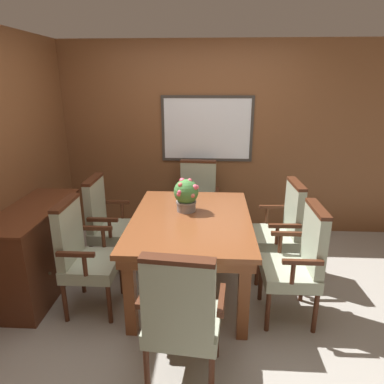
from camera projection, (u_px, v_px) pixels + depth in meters
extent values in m
plane|color=#A39E93|center=(191.00, 306.00, 3.14)|extent=(14.00, 14.00, 0.00)
cube|color=brown|center=(199.00, 141.00, 4.44)|extent=(7.20, 0.06, 2.45)
cube|color=white|center=(207.00, 129.00, 4.35)|extent=(1.09, 0.01, 0.76)
cube|color=#38332D|center=(208.00, 97.00, 4.22)|extent=(1.16, 0.02, 0.04)
cube|color=#38332D|center=(207.00, 160.00, 4.47)|extent=(1.16, 0.02, 0.03)
cube|color=#38332D|center=(163.00, 129.00, 4.38)|extent=(0.04, 0.02, 0.76)
cube|color=#38332D|center=(252.00, 129.00, 4.32)|extent=(0.03, 0.02, 0.76)
cube|color=brown|center=(130.00, 295.00, 2.71)|extent=(0.09, 0.09, 0.72)
cube|color=brown|center=(244.00, 299.00, 2.67)|extent=(0.09, 0.09, 0.72)
cube|color=brown|center=(156.00, 227.00, 3.95)|extent=(0.09, 0.09, 0.72)
cube|color=brown|center=(234.00, 229.00, 3.90)|extent=(0.09, 0.09, 0.72)
cube|color=brown|center=(191.00, 226.00, 3.21)|extent=(1.05, 1.46, 0.09)
cube|color=brown|center=(191.00, 220.00, 3.19)|extent=(1.11, 1.52, 0.04)
cylinder|color=#472314|center=(251.00, 249.00, 3.82)|extent=(0.04, 0.04, 0.37)
cylinder|color=#472314|center=(257.00, 269.00, 3.42)|extent=(0.04, 0.04, 0.37)
cylinder|color=#472314|center=(285.00, 249.00, 3.82)|extent=(0.04, 0.04, 0.37)
cylinder|color=#472314|center=(296.00, 269.00, 3.41)|extent=(0.04, 0.04, 0.37)
cube|color=#9EA88E|center=(274.00, 238.00, 3.54)|extent=(0.46, 0.50, 0.11)
cube|color=#9EA88E|center=(294.00, 210.00, 3.44)|extent=(0.10, 0.45, 0.51)
cube|color=#472314|center=(297.00, 184.00, 3.36)|extent=(0.11, 0.45, 0.03)
cylinder|color=#472314|center=(267.00, 215.00, 3.73)|extent=(0.04, 0.04, 0.19)
cube|color=#472314|center=(274.00, 207.00, 3.70)|extent=(0.31, 0.05, 0.04)
cylinder|color=#472314|center=(277.00, 235.00, 3.26)|extent=(0.04, 0.04, 0.19)
cube|color=#472314|center=(285.00, 226.00, 3.23)|extent=(0.31, 0.05, 0.04)
cylinder|color=#472314|center=(109.00, 304.00, 2.88)|extent=(0.04, 0.04, 0.37)
cylinder|color=#472314|center=(122.00, 276.00, 3.28)|extent=(0.04, 0.04, 0.37)
cylinder|color=#472314|center=(65.00, 302.00, 2.90)|extent=(0.04, 0.04, 0.37)
cylinder|color=#472314|center=(83.00, 275.00, 3.30)|extent=(0.04, 0.04, 0.37)
cube|color=#9EA88E|center=(93.00, 265.00, 3.02)|extent=(0.44, 0.48, 0.11)
cube|color=#9EA88E|center=(69.00, 233.00, 2.93)|extent=(0.08, 0.44, 0.51)
cube|color=#472314|center=(65.00, 203.00, 2.84)|extent=(0.09, 0.44, 0.03)
cylinder|color=#472314|center=(85.00, 265.00, 2.73)|extent=(0.04, 0.04, 0.19)
cube|color=#472314|center=(75.00, 254.00, 2.70)|extent=(0.31, 0.04, 0.04)
cylinder|color=#472314|center=(103.00, 238.00, 3.20)|extent=(0.04, 0.04, 0.19)
cube|color=#472314|center=(96.00, 228.00, 3.18)|extent=(0.31, 0.04, 0.04)
cylinder|color=#472314|center=(261.00, 282.00, 3.19)|extent=(0.04, 0.04, 0.37)
cylinder|color=#472314|center=(268.00, 311.00, 2.79)|extent=(0.04, 0.04, 0.37)
cylinder|color=#472314|center=(302.00, 283.00, 3.17)|extent=(0.04, 0.04, 0.37)
cylinder|color=#472314|center=(315.00, 313.00, 2.77)|extent=(0.04, 0.04, 0.37)
cube|color=#9EA88E|center=(288.00, 272.00, 2.90)|extent=(0.44, 0.48, 0.11)
cube|color=#9EA88E|center=(314.00, 240.00, 2.80)|extent=(0.08, 0.44, 0.51)
cube|color=#472314|center=(318.00, 209.00, 2.71)|extent=(0.09, 0.44, 0.03)
cylinder|color=#472314|center=(280.00, 243.00, 3.10)|extent=(0.04, 0.04, 0.19)
cube|color=#472314|center=(289.00, 234.00, 3.06)|extent=(0.31, 0.04, 0.04)
cylinder|color=#472314|center=(293.00, 273.00, 2.62)|extent=(0.04, 0.04, 0.19)
cube|color=#472314|center=(303.00, 262.00, 2.59)|extent=(0.31, 0.04, 0.04)
cylinder|color=#472314|center=(178.00, 233.00, 4.21)|extent=(0.04, 0.04, 0.37)
cylinder|color=#472314|center=(212.00, 235.00, 4.16)|extent=(0.04, 0.04, 0.37)
cylinder|color=#472314|center=(182.00, 221.00, 4.57)|extent=(0.04, 0.04, 0.37)
cylinder|color=#472314|center=(214.00, 222.00, 4.52)|extent=(0.04, 0.04, 0.37)
cube|color=#9EA88E|center=(197.00, 210.00, 4.29)|extent=(0.51, 0.48, 0.11)
cube|color=#9EA88E|center=(198.00, 182.00, 4.36)|extent=(0.45, 0.11, 0.51)
cube|color=#472314|center=(198.00, 161.00, 4.27)|extent=(0.45, 0.12, 0.03)
cylinder|color=#472314|center=(176.00, 199.00, 4.24)|extent=(0.04, 0.04, 0.19)
cube|color=#472314|center=(177.00, 190.00, 4.27)|extent=(0.06, 0.31, 0.04)
cylinder|color=#472314|center=(217.00, 201.00, 4.18)|extent=(0.04, 0.04, 0.19)
cube|color=#472314|center=(217.00, 192.00, 4.21)|extent=(0.06, 0.31, 0.04)
cylinder|color=#472314|center=(129.00, 262.00, 3.55)|extent=(0.04, 0.04, 0.37)
cylinder|color=#472314|center=(137.00, 243.00, 3.95)|extent=(0.04, 0.04, 0.37)
cylinder|color=#472314|center=(92.00, 261.00, 3.57)|extent=(0.04, 0.04, 0.37)
cylinder|color=#472314|center=(104.00, 242.00, 3.97)|extent=(0.04, 0.04, 0.37)
cube|color=#9EA88E|center=(114.00, 232.00, 3.68)|extent=(0.44, 0.48, 0.11)
cube|color=#9EA88E|center=(95.00, 204.00, 3.59)|extent=(0.08, 0.44, 0.51)
cube|color=#472314|center=(93.00, 179.00, 3.51)|extent=(0.09, 0.44, 0.03)
cylinder|color=#472314|center=(110.00, 229.00, 3.40)|extent=(0.04, 0.04, 0.19)
cube|color=#472314|center=(102.00, 220.00, 3.37)|extent=(0.31, 0.04, 0.04)
cylinder|color=#472314|center=(122.00, 210.00, 3.87)|extent=(0.04, 0.04, 0.19)
cube|color=#472314|center=(116.00, 202.00, 3.84)|extent=(0.31, 0.04, 0.04)
cylinder|color=#472314|center=(217.00, 336.00, 2.52)|extent=(0.04, 0.04, 0.37)
cylinder|color=#472314|center=(161.00, 330.00, 2.58)|extent=(0.04, 0.04, 0.37)
cylinder|color=#472314|center=(211.00, 379.00, 2.16)|extent=(0.04, 0.04, 0.37)
cylinder|color=#472314|center=(147.00, 370.00, 2.22)|extent=(0.04, 0.04, 0.37)
cube|color=#9EA88E|center=(184.00, 324.00, 2.30)|extent=(0.52, 0.49, 0.11)
cube|color=#9EA88E|center=(178.00, 301.00, 2.03)|extent=(0.45, 0.12, 0.51)
cube|color=#472314|center=(177.00, 260.00, 1.94)|extent=(0.45, 0.13, 0.03)
cylinder|color=#472314|center=(222.00, 305.00, 2.24)|extent=(0.04, 0.04, 0.19)
cube|color=#472314|center=(221.00, 299.00, 2.15)|extent=(0.07, 0.31, 0.04)
cylinder|color=#472314|center=(148.00, 298.00, 2.32)|extent=(0.04, 0.04, 0.19)
cube|color=#472314|center=(145.00, 292.00, 2.23)|extent=(0.07, 0.31, 0.04)
cylinder|color=gray|center=(186.00, 206.00, 3.33)|extent=(0.18, 0.18, 0.10)
cylinder|color=gray|center=(186.00, 202.00, 3.32)|extent=(0.20, 0.20, 0.02)
sphere|color=#427F3D|center=(186.00, 192.00, 3.28)|extent=(0.24, 0.24, 0.24)
sphere|color=#EA4D6A|center=(180.00, 192.00, 3.19)|extent=(0.04, 0.04, 0.04)
sphere|color=#E64E6C|center=(182.00, 181.00, 3.31)|extent=(0.06, 0.06, 0.06)
sphere|color=#DA4F69|center=(177.00, 187.00, 3.35)|extent=(0.04, 0.04, 0.04)
sphere|color=#E2586A|center=(190.00, 181.00, 3.25)|extent=(0.04, 0.04, 0.04)
sphere|color=#ED6174|center=(197.00, 187.00, 3.26)|extent=(0.04, 0.04, 0.04)
sphere|color=#E95C58|center=(180.00, 185.00, 3.20)|extent=(0.05, 0.05, 0.05)
sphere|color=#E7546C|center=(195.00, 187.00, 3.22)|extent=(0.06, 0.06, 0.06)
sphere|color=#ED6A73|center=(182.00, 181.00, 3.25)|extent=(0.04, 0.04, 0.04)
sphere|color=#D65166|center=(179.00, 194.00, 3.19)|extent=(0.04, 0.04, 0.04)
sphere|color=#D76558|center=(193.00, 196.00, 3.20)|extent=(0.04, 0.04, 0.04)
cube|color=#512816|center=(37.00, 250.00, 3.31)|extent=(0.46, 1.19, 0.82)
cube|color=#5B2D19|center=(31.00, 210.00, 3.17)|extent=(0.48, 1.22, 0.02)
sphere|color=#4C422D|center=(58.00, 229.00, 3.22)|extent=(0.03, 0.03, 0.03)
sphere|color=#4C422D|center=(50.00, 273.00, 3.07)|extent=(0.03, 0.03, 0.03)
sphere|color=#4C422D|center=(73.00, 246.00, 3.57)|extent=(0.03, 0.03, 0.03)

